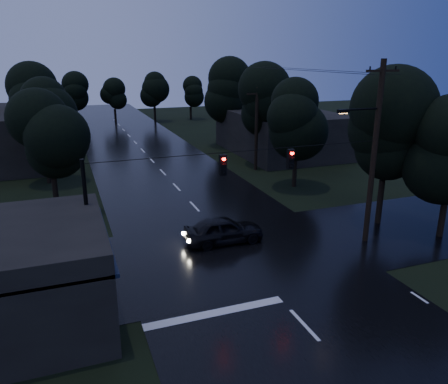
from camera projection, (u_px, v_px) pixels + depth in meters
main_road at (163, 172)px, 39.52m from camera, size 12.00×120.00×0.02m
cross_street at (237, 253)px, 23.43m from camera, size 60.00×9.00×0.02m
building_far_right at (281, 132)px, 47.10m from camera, size 10.00×14.00×4.40m
building_far_left at (0, 136)px, 43.06m from camera, size 10.00×16.00×5.00m
utility_pole_main at (373, 151)px, 23.42m from camera, size 3.50×0.30×10.00m
utility_pole_far at (256, 128)px, 39.33m from camera, size 2.00×0.30×7.50m
anchor_pole_left at (88, 226)px, 19.14m from camera, size 0.18×0.18×6.00m
span_signals at (257, 161)px, 21.14m from camera, size 15.00×0.37×1.12m
tree_corner_near at (388, 129)px, 25.85m from camera, size 4.48×4.48×9.44m
tree_left_a at (49, 136)px, 27.81m from camera, size 3.92×3.92×8.26m
tree_left_b at (41, 115)px, 34.65m from camera, size 4.20×4.20×8.85m
tree_left_c at (37, 99)px, 43.28m from camera, size 4.48×4.48×9.44m
tree_right_a at (297, 117)px, 33.68m from camera, size 4.20×4.20×8.85m
tree_right_b at (261, 102)px, 40.92m from camera, size 4.48×4.48×9.44m
tree_right_c at (229, 90)px, 49.95m from camera, size 4.76×4.76×10.03m
car at (224, 230)px, 24.54m from camera, size 4.50×1.90×1.52m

